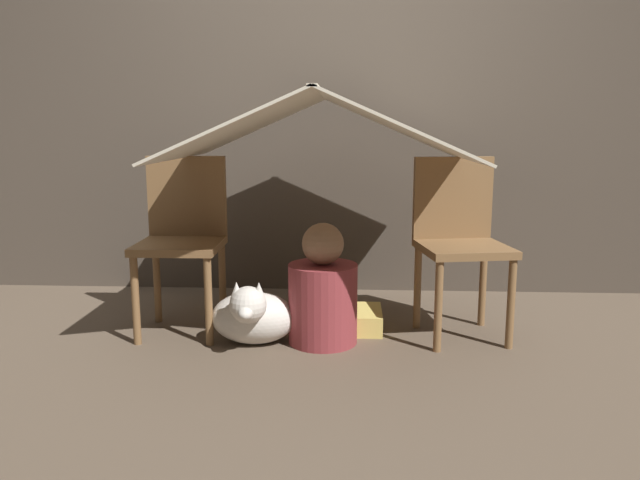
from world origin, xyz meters
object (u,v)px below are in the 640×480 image
(dog, at_px, (253,315))
(chair_left, at_px, (183,234))
(chair_right, at_px, (459,237))
(person_front, at_px, (323,294))

(dog, bearing_deg, chair_left, 149.37)
(chair_left, distance_m, chair_right, 1.34)
(chair_left, relative_size, chair_right, 1.00)
(dog, bearing_deg, chair_right, 12.85)
(chair_left, bearing_deg, person_front, -14.48)
(chair_left, xyz_separation_m, chair_right, (1.34, -0.00, 0.00))
(person_front, bearing_deg, dog, -170.47)
(chair_right, distance_m, person_front, 0.71)
(person_front, xyz_separation_m, dog, (-0.32, -0.05, -0.09))
(chair_left, xyz_separation_m, dog, (0.37, -0.22, -0.34))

